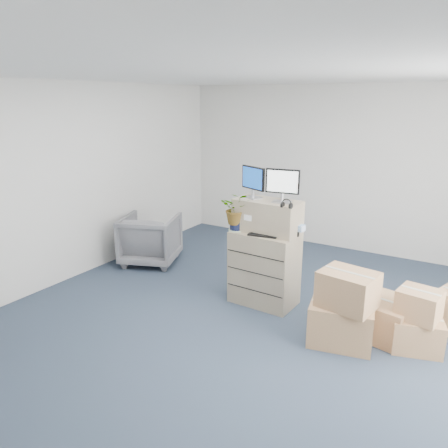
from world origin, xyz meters
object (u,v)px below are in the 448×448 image
(keyboard, at_px, (265,235))
(water_bottle, at_px, (275,224))
(filing_cabinet_lower, at_px, (264,268))
(monitor_left, at_px, (253,180))
(potted_plant, at_px, (237,213))
(office_chair, at_px, (150,237))
(monitor_right, at_px, (282,184))

(keyboard, xyz_separation_m, water_bottle, (0.04, 0.20, 0.10))
(filing_cabinet_lower, xyz_separation_m, monitor_left, (-0.22, 0.06, 1.10))
(potted_plant, height_order, office_chair, potted_plant)
(keyboard, bearing_deg, filing_cabinet_lower, 104.03)
(monitor_right, relative_size, keyboard, 1.02)
(filing_cabinet_lower, relative_size, monitor_right, 2.31)
(water_bottle, height_order, office_chair, water_bottle)
(filing_cabinet_lower, height_order, water_bottle, water_bottle)
(filing_cabinet_lower, bearing_deg, water_bottle, 45.30)
(monitor_right, bearing_deg, keyboard, -146.73)
(monitor_left, xyz_separation_m, office_chair, (-1.98, 0.29, -1.14))
(monitor_right, xyz_separation_m, water_bottle, (-0.11, 0.06, -0.52))
(monitor_right, height_order, office_chair, monitor_right)
(monitor_left, bearing_deg, monitor_right, 17.33)
(monitor_left, distance_m, potted_plant, 0.45)
(monitor_left, relative_size, potted_plant, 0.79)
(monitor_left, relative_size, monitor_right, 0.97)
(filing_cabinet_lower, distance_m, monitor_right, 1.12)
(keyboard, xyz_separation_m, potted_plant, (-0.41, 0.01, 0.22))
(filing_cabinet_lower, bearing_deg, potted_plant, -161.48)
(monitor_left, height_order, potted_plant, monitor_left)
(monitor_right, distance_m, potted_plant, 0.70)
(potted_plant, xyz_separation_m, office_chair, (-1.84, 0.45, -0.75))
(keyboard, bearing_deg, monitor_right, 32.03)
(potted_plant, bearing_deg, monitor_left, 49.50)
(filing_cabinet_lower, bearing_deg, monitor_right, 8.10)
(office_chair, bearing_deg, keyboard, 146.97)
(monitor_left, bearing_deg, office_chair, -165.46)
(water_bottle, bearing_deg, potted_plant, -157.45)
(keyboard, distance_m, water_bottle, 0.22)
(filing_cabinet_lower, distance_m, potted_plant, 0.79)
(potted_plant, relative_size, office_chair, 0.58)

